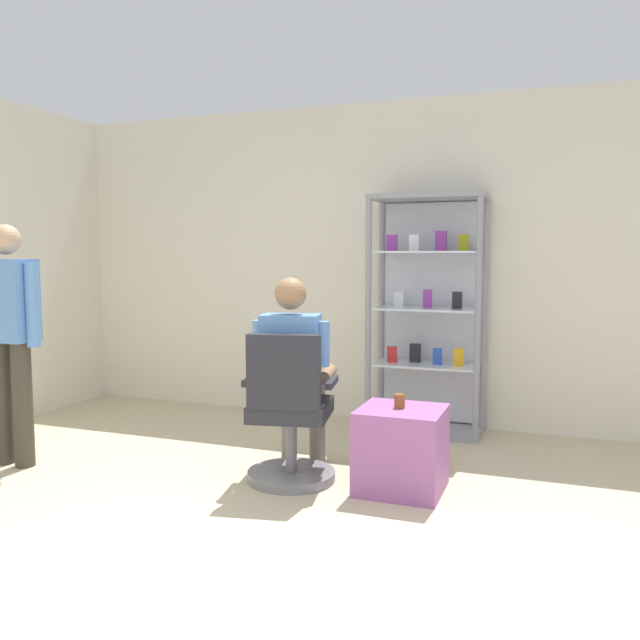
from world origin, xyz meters
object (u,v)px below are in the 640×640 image
object	(u,v)px
seated_shopkeeper	(294,367)
tea_glass	(400,401)
office_chair	(289,422)
storage_crate	(401,449)
standing_customer	(9,329)
display_cabinet_main	(428,313)

from	to	relation	value
seated_shopkeeper	tea_glass	bearing A→B (deg)	-2.63
office_chair	storage_crate	size ratio (longest dim) A/B	1.89
tea_glass	office_chair	bearing A→B (deg)	-169.16
seated_shopkeeper	standing_customer	distance (m)	1.95
seated_shopkeeper	storage_crate	bearing A→B (deg)	-3.26
storage_crate	standing_customer	size ratio (longest dim) A/B	0.31
storage_crate	standing_customer	distance (m)	2.71
display_cabinet_main	office_chair	xyz separation A→B (m)	(-0.56, -1.56, -0.57)
display_cabinet_main	standing_customer	xyz separation A→B (m)	(-2.46, -1.87, -0.03)
seated_shopkeeper	standing_customer	world-z (taller)	standing_customer
display_cabinet_main	standing_customer	bearing A→B (deg)	-142.82
storage_crate	standing_customer	bearing A→B (deg)	-170.56
display_cabinet_main	tea_glass	xyz separation A→B (m)	(0.11, -1.43, -0.41)
display_cabinet_main	seated_shopkeeper	size ratio (longest dim) A/B	1.47
seated_shopkeeper	standing_customer	bearing A→B (deg)	-165.87
office_chair	tea_glass	world-z (taller)	office_chair
display_cabinet_main	tea_glass	size ratio (longest dim) A/B	22.57
office_chair	storage_crate	bearing A→B (deg)	9.88
office_chair	seated_shopkeeper	distance (m)	0.36
seated_shopkeeper	tea_glass	size ratio (longest dim) A/B	15.32
office_chair	seated_shopkeeper	world-z (taller)	seated_shopkeeper
storage_crate	tea_glass	xyz separation A→B (m)	(-0.02, 0.01, 0.30)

